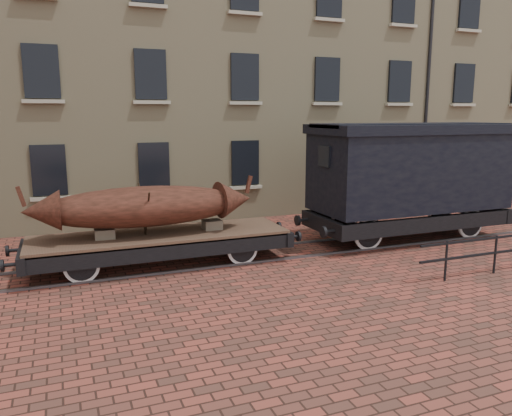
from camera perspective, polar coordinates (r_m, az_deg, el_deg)
name	(u,v)px	position (r m, az deg, el deg)	size (l,w,h in m)	color
ground	(272,253)	(14.77, 1.86, -5.21)	(90.00, 90.00, 0.00)	#4E2D24
warehouse_cream	(247,51)	(24.77, -1.00, 17.55)	(40.00, 10.19, 14.00)	tan
rail_track	(272,252)	(14.77, 1.86, -5.10)	(30.00, 1.52, 0.06)	#59595E
flatcar_wagon	(161,240)	(13.66, -10.82, -3.61)	(7.63, 2.07, 1.15)	brown
iron_boat	(144,206)	(13.39, -12.64, 0.21)	(6.04, 1.76, 1.47)	#5C2A1E
goods_van	(410,167)	(16.81, 17.23, 4.45)	(7.27, 2.65, 3.76)	black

